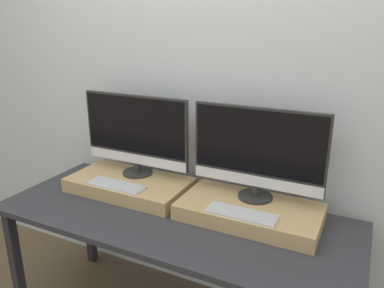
# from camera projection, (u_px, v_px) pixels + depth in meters

# --- Properties ---
(wall_back) EXTENTS (8.00, 0.04, 2.60)m
(wall_back) POSITION_uv_depth(u_px,v_px,m) (209.00, 90.00, 2.10)
(wall_back) COLOR silver
(wall_back) RESTS_ON ground_plane
(workbench) EXTENTS (1.84, 0.73, 0.73)m
(workbench) POSITION_uv_depth(u_px,v_px,m) (173.00, 226.00, 1.93)
(workbench) COLOR #2D2D33
(workbench) RESTS_ON ground_plane
(wooden_riser_left) EXTENTS (0.69, 0.37, 0.08)m
(wooden_riser_left) POSITION_uv_depth(u_px,v_px,m) (130.00, 185.00, 2.16)
(wooden_riser_left) COLOR tan
(wooden_riser_left) RESTS_ON workbench
(monitor_left) EXTENTS (0.67, 0.18, 0.47)m
(monitor_left) POSITION_uv_depth(u_px,v_px,m) (136.00, 132.00, 2.14)
(monitor_left) COLOR #282828
(monitor_left) RESTS_ON wooden_riser_left
(keyboard_left) EXTENTS (0.33, 0.11, 0.01)m
(keyboard_left) POSITION_uv_depth(u_px,v_px,m) (116.00, 185.00, 2.04)
(keyboard_left) COLOR silver
(keyboard_left) RESTS_ON wooden_riser_left
(wooden_riser_right) EXTENTS (0.69, 0.37, 0.08)m
(wooden_riser_right) POSITION_uv_depth(u_px,v_px,m) (249.00, 211.00, 1.85)
(wooden_riser_right) COLOR tan
(wooden_riser_right) RESTS_ON workbench
(monitor_right) EXTENTS (0.67, 0.18, 0.47)m
(monitor_right) POSITION_uv_depth(u_px,v_px,m) (258.00, 151.00, 1.83)
(monitor_right) COLOR #282828
(monitor_right) RESTS_ON wooden_riser_right
(keyboard_right) EXTENTS (0.33, 0.11, 0.01)m
(keyboard_right) POSITION_uv_depth(u_px,v_px,m) (242.00, 214.00, 1.74)
(keyboard_right) COLOR silver
(keyboard_right) RESTS_ON wooden_riser_right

